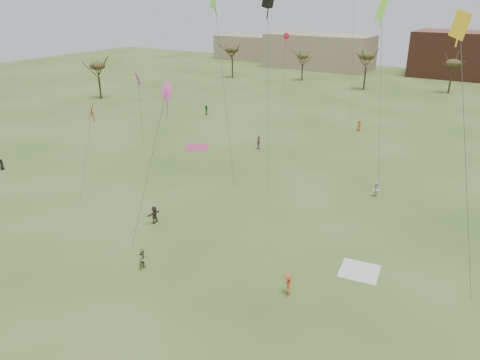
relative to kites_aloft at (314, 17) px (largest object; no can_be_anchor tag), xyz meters
The scene contains 16 objects.
ground 35.63m from the kites_aloft, 87.45° to the right, with size 260.00×260.00×0.00m, color #34581B.
spectator_fore_b 32.96m from the kites_aloft, 94.76° to the right, with size 0.88×0.69×1.82m, color #94825E.
spectator_fore_c 28.37m from the kites_aloft, 108.66° to the right, with size 1.68×0.53×1.81m, color #4C3B36.
flyer_mid_a 43.38m from the kites_aloft, 149.67° to the right, with size 0.71×0.46×1.45m, color black.
flyer_mid_b 31.82m from the kites_aloft, 68.91° to the right, with size 1.14×0.65×1.76m, color #C74A25.
spectator_mid_d 21.00m from the kites_aloft, 152.45° to the left, with size 1.14×0.48×1.95m, color #8F3B75.
spectator_mid_e 20.71m from the kites_aloft, 16.45° to the right, with size 0.82×0.64×1.69m, color white.
flyer_far_a 38.38m from the kites_aloft, 147.51° to the left, with size 1.63×0.52×1.76m, color #277539.
flyer_far_b 28.77m from the kites_aloft, 90.89° to the left, with size 0.85×0.55×1.74m, color #CA5D22.
blanket_cream 29.52m from the kites_aloft, 54.70° to the right, with size 3.09×3.09×0.03m, color white.
blanket_plum 26.07m from the kites_aloft, behind, with size 3.32×3.32×0.03m, color #B6386A.
kites_aloft is the anchor object (origin of this frame).
tree_line 50.29m from the kites_aloft, 91.76° to the left, with size 117.44×49.32×8.91m.
building_tan 92.24m from the kites_aloft, 111.65° to the left, with size 32.00×14.00×10.00m, color #937F60.
building_brick 90.89m from the kites_aloft, 85.96° to the left, with size 26.00×16.00×12.00m, color brown.
building_tan_west 112.66m from the kites_aloft, 124.75° to the left, with size 20.00×12.00×8.00m, color #937F60.
Camera 1 is at (20.26, -20.89, 21.20)m, focal length 34.25 mm.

